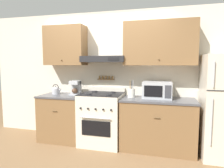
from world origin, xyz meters
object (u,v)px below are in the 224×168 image
(stove_range, at_px, (102,119))
(utensil_crock, at_px, (131,93))
(microwave, at_px, (157,90))
(tea_kettle, at_px, (56,90))
(coffee_maker, at_px, (76,88))

(stove_range, height_order, utensil_crock, utensil_crock)
(microwave, distance_m, utensil_crock, 0.47)
(stove_range, bearing_deg, microwave, 5.73)
(utensil_crock, bearing_deg, tea_kettle, -180.00)
(coffee_maker, bearing_deg, tea_kettle, -176.93)
(microwave, bearing_deg, stove_range, -174.27)
(stove_range, xyz_separation_m, tea_kettle, (-1.00, 0.08, 0.50))
(microwave, bearing_deg, utensil_crock, -177.79)
(tea_kettle, relative_size, utensil_crock, 0.65)
(stove_range, height_order, microwave, microwave)
(coffee_maker, xyz_separation_m, microwave, (1.59, -0.01, 0.01))
(microwave, bearing_deg, coffee_maker, 179.81)
(stove_range, relative_size, utensil_crock, 3.36)
(tea_kettle, height_order, coffee_maker, coffee_maker)
(tea_kettle, height_order, microwave, microwave)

